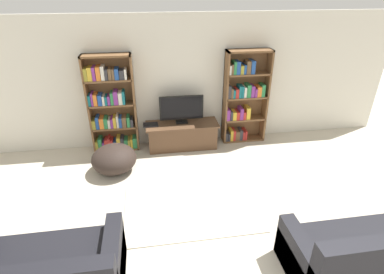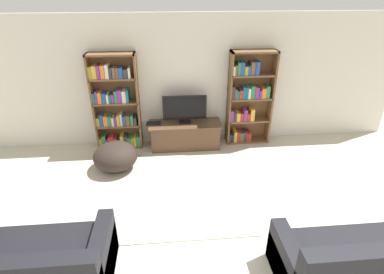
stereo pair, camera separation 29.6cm
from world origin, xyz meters
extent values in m
cube|color=silver|center=(0.00, 4.23, 1.30)|extent=(8.80, 0.06, 2.60)
cube|color=brown|center=(-1.86, 4.03, 0.96)|extent=(0.04, 0.30, 1.93)
cube|color=brown|center=(-0.99, 4.03, 0.96)|extent=(0.04, 0.30, 1.93)
cube|color=brown|center=(-1.43, 4.16, 0.96)|extent=(0.90, 0.04, 1.93)
cube|color=brown|center=(-1.43, 4.03, 1.91)|extent=(0.90, 0.30, 0.04)
cube|color=brown|center=(-1.43, 4.03, 0.02)|extent=(0.86, 0.30, 0.04)
cube|color=#9E9333|center=(-1.82, 4.02, 0.14)|extent=(0.05, 0.24, 0.20)
cube|color=#2D7F47|center=(-1.75, 4.02, 0.16)|extent=(0.07, 0.24, 0.25)
cube|color=#7F338C|center=(-1.69, 4.02, 0.12)|extent=(0.04, 0.24, 0.17)
cube|color=#B72D28|center=(-1.63, 4.02, 0.15)|extent=(0.06, 0.24, 0.23)
cube|color=#B72D28|center=(-1.57, 4.02, 0.16)|extent=(0.04, 0.24, 0.25)
cube|color=#B72D28|center=(-1.52, 4.02, 0.14)|extent=(0.05, 0.24, 0.20)
cube|color=#234C99|center=(-1.46, 4.02, 0.12)|extent=(0.06, 0.24, 0.17)
cube|color=gold|center=(-1.39, 4.02, 0.16)|extent=(0.07, 0.24, 0.25)
cube|color=#333338|center=(-1.31, 4.02, 0.15)|extent=(0.06, 0.24, 0.23)
cube|color=#2D7F47|center=(-1.24, 4.02, 0.13)|extent=(0.07, 0.24, 0.20)
cube|color=#9E9333|center=(-1.18, 4.02, 0.13)|extent=(0.04, 0.24, 0.19)
cube|color=gold|center=(-1.13, 4.02, 0.14)|extent=(0.04, 0.24, 0.20)
cube|color=#2D7F47|center=(-1.06, 4.02, 0.14)|extent=(0.08, 0.24, 0.21)
cube|color=brown|center=(-1.43, 4.03, 0.50)|extent=(0.86, 0.30, 0.04)
cube|color=#9E9333|center=(-1.81, 4.02, 0.61)|extent=(0.07, 0.24, 0.18)
cube|color=#234C99|center=(-1.74, 4.02, 0.64)|extent=(0.06, 0.24, 0.24)
cube|color=orange|center=(-1.66, 4.02, 0.62)|extent=(0.08, 0.24, 0.21)
cube|color=#2D7F47|center=(-1.58, 4.02, 0.62)|extent=(0.07, 0.24, 0.21)
cube|color=silver|center=(-1.52, 4.02, 0.61)|extent=(0.05, 0.24, 0.18)
cube|color=#7F338C|center=(-1.47, 4.02, 0.61)|extent=(0.05, 0.24, 0.19)
cube|color=gold|center=(-1.41, 4.02, 0.63)|extent=(0.06, 0.24, 0.22)
cube|color=silver|center=(-1.35, 4.02, 0.64)|extent=(0.04, 0.24, 0.25)
cube|color=#234C99|center=(-1.30, 4.02, 0.62)|extent=(0.05, 0.24, 0.20)
cube|color=brown|center=(-1.23, 4.02, 0.62)|extent=(0.08, 0.24, 0.21)
cube|color=#2D7F47|center=(-1.15, 4.02, 0.62)|extent=(0.06, 0.24, 0.21)
cube|color=#333338|center=(-1.08, 4.02, 0.60)|extent=(0.05, 0.24, 0.16)
cube|color=brown|center=(-1.43, 4.03, 0.98)|extent=(0.86, 0.30, 0.04)
cube|color=#196B75|center=(-1.82, 4.02, 1.10)|extent=(0.05, 0.24, 0.21)
cube|color=#7F338C|center=(-1.77, 4.02, 1.12)|extent=(0.04, 0.24, 0.24)
cube|color=orange|center=(-1.71, 4.02, 1.11)|extent=(0.07, 0.24, 0.22)
cube|color=#234C99|center=(-1.63, 4.02, 1.10)|extent=(0.07, 0.24, 0.20)
cube|color=silver|center=(-1.56, 4.02, 1.09)|extent=(0.04, 0.24, 0.18)
cube|color=#196B75|center=(-1.52, 4.02, 1.08)|extent=(0.04, 0.24, 0.17)
cube|color=#7F338C|center=(-1.46, 4.02, 1.09)|extent=(0.05, 0.24, 0.17)
cube|color=#2D7F47|center=(-1.40, 4.02, 1.12)|extent=(0.05, 0.24, 0.24)
cube|color=#7F338C|center=(-1.33, 4.02, 1.13)|extent=(0.08, 0.24, 0.26)
cube|color=silver|center=(-1.25, 4.02, 1.12)|extent=(0.07, 0.24, 0.23)
cube|color=#196B75|center=(-1.19, 4.02, 1.13)|extent=(0.05, 0.24, 0.25)
cube|color=brown|center=(-1.43, 4.03, 1.47)|extent=(0.86, 0.30, 0.04)
cube|color=#9E9333|center=(-1.81, 4.02, 1.60)|extent=(0.06, 0.24, 0.23)
cube|color=gold|center=(-1.74, 4.02, 1.61)|extent=(0.08, 0.24, 0.24)
cube|color=#7F338C|center=(-1.66, 4.02, 1.61)|extent=(0.06, 0.24, 0.25)
cube|color=orange|center=(-1.59, 4.02, 1.61)|extent=(0.08, 0.24, 0.25)
cube|color=silver|center=(-1.51, 4.02, 1.61)|extent=(0.06, 0.24, 0.26)
cube|color=#333338|center=(-1.45, 4.02, 1.59)|extent=(0.05, 0.24, 0.20)
cube|color=brown|center=(-1.38, 4.02, 1.59)|extent=(0.06, 0.24, 0.21)
cube|color=brown|center=(-1.33, 4.02, 1.58)|extent=(0.04, 0.24, 0.20)
cube|color=#234C99|center=(-1.26, 4.02, 1.58)|extent=(0.07, 0.24, 0.20)
cube|color=#333338|center=(-1.18, 4.02, 1.57)|extent=(0.08, 0.24, 0.17)
cube|color=silver|center=(-1.11, 4.02, 1.58)|extent=(0.04, 0.24, 0.19)
cube|color=brown|center=(0.83, 4.03, 0.96)|extent=(0.04, 0.30, 1.93)
cube|color=brown|center=(1.69, 4.03, 0.96)|extent=(0.04, 0.30, 1.93)
cube|color=brown|center=(1.26, 4.16, 0.96)|extent=(0.90, 0.04, 1.93)
cube|color=brown|center=(1.26, 4.03, 1.91)|extent=(0.90, 0.30, 0.04)
cube|color=brown|center=(1.26, 4.03, 0.02)|extent=(0.86, 0.30, 0.04)
cube|color=#333338|center=(0.87, 4.02, 0.13)|extent=(0.06, 0.24, 0.18)
cube|color=#333338|center=(0.93, 4.02, 0.12)|extent=(0.04, 0.24, 0.16)
cube|color=gold|center=(0.98, 4.02, 0.15)|extent=(0.06, 0.24, 0.24)
cube|color=#B72D28|center=(1.04, 4.02, 0.15)|extent=(0.05, 0.24, 0.23)
cube|color=brown|center=(1.11, 4.02, 0.14)|extent=(0.08, 0.24, 0.21)
cube|color=#333338|center=(1.19, 4.02, 0.15)|extent=(0.06, 0.24, 0.22)
cube|color=#B72D28|center=(1.25, 4.02, 0.13)|extent=(0.04, 0.24, 0.19)
cube|color=#B72D28|center=(1.30, 4.02, 0.14)|extent=(0.04, 0.24, 0.20)
cube|color=brown|center=(1.26, 4.03, 0.50)|extent=(0.86, 0.30, 0.04)
cube|color=#7F338C|center=(0.88, 4.02, 0.64)|extent=(0.07, 0.24, 0.23)
cube|color=#333338|center=(0.95, 4.02, 0.61)|extent=(0.05, 0.24, 0.19)
cube|color=gold|center=(1.02, 4.02, 0.61)|extent=(0.08, 0.24, 0.18)
cube|color=#B72D28|center=(1.09, 4.02, 0.60)|extent=(0.06, 0.24, 0.17)
cube|color=#7F338C|center=(1.16, 4.02, 0.64)|extent=(0.07, 0.24, 0.24)
cube|color=#B72D28|center=(1.23, 4.02, 0.60)|extent=(0.05, 0.24, 0.16)
cube|color=gold|center=(1.31, 4.02, 0.65)|extent=(0.08, 0.24, 0.25)
cube|color=brown|center=(1.26, 4.03, 0.98)|extent=(0.86, 0.30, 0.04)
cube|color=#333338|center=(0.87, 4.02, 1.13)|extent=(0.06, 0.24, 0.26)
cube|color=brown|center=(0.93, 4.02, 1.10)|extent=(0.04, 0.24, 0.20)
cube|color=#196B75|center=(0.98, 4.02, 1.09)|extent=(0.04, 0.24, 0.17)
cube|color=#B72D28|center=(1.04, 4.02, 1.09)|extent=(0.06, 0.24, 0.19)
cube|color=#196B75|center=(1.10, 4.02, 1.12)|extent=(0.05, 0.24, 0.24)
cube|color=#196B75|center=(1.15, 4.02, 1.12)|extent=(0.04, 0.24, 0.24)
cube|color=silver|center=(1.20, 4.02, 1.11)|extent=(0.05, 0.24, 0.21)
cube|color=#2D7F47|center=(1.27, 4.02, 1.13)|extent=(0.08, 0.24, 0.26)
cube|color=#7F338C|center=(1.36, 4.02, 1.12)|extent=(0.07, 0.24, 0.23)
cube|color=#7F338C|center=(1.43, 4.02, 1.09)|extent=(0.05, 0.24, 0.17)
cube|color=orange|center=(1.50, 4.02, 1.10)|extent=(0.08, 0.24, 0.21)
cube|color=#2D7F47|center=(1.58, 4.02, 1.12)|extent=(0.07, 0.24, 0.25)
cube|color=brown|center=(1.26, 4.03, 1.47)|extent=(0.86, 0.30, 0.04)
cube|color=silver|center=(0.86, 4.02, 1.57)|extent=(0.04, 0.24, 0.18)
cube|color=brown|center=(0.91, 4.02, 1.58)|extent=(0.04, 0.24, 0.20)
cube|color=#2D7F47|center=(0.96, 4.02, 1.61)|extent=(0.05, 0.24, 0.25)
cube|color=#234C99|center=(1.02, 4.02, 1.61)|extent=(0.07, 0.24, 0.25)
cube|color=#9E9333|center=(1.10, 4.02, 1.57)|extent=(0.06, 0.24, 0.17)
cube|color=#234C99|center=(1.16, 4.02, 1.57)|extent=(0.05, 0.24, 0.18)
cube|color=brown|center=(1.23, 4.02, 1.61)|extent=(0.08, 0.24, 0.25)
cube|color=#234C99|center=(1.32, 4.02, 1.61)|extent=(0.08, 0.24, 0.25)
cube|color=brown|center=(-0.08, 3.91, 0.25)|extent=(1.38, 0.50, 0.49)
cube|color=brown|center=(-0.08, 3.91, 0.51)|extent=(1.47, 0.53, 0.04)
cube|color=black|center=(-0.08, 3.95, 0.54)|extent=(0.24, 0.16, 0.03)
cylinder|color=black|center=(-0.08, 3.95, 0.58)|extent=(0.04, 0.04, 0.05)
cube|color=black|center=(-0.08, 3.95, 0.86)|extent=(0.88, 0.04, 0.49)
cube|color=black|center=(-0.08, 3.93, 0.86)|extent=(0.81, 0.00, 0.44)
cube|color=#28282D|center=(-0.72, 3.92, 0.54)|extent=(0.30, 0.20, 0.02)
cube|color=black|center=(-0.72, 3.92, 0.55)|extent=(0.28, 0.20, 0.00)
cube|color=beige|center=(-0.19, 2.03, 0.01)|extent=(2.01, 1.46, 0.02)
cube|color=black|center=(-1.95, 0.82, 0.22)|extent=(1.62, 0.97, 0.45)
cube|color=black|center=(-1.23, 0.82, 0.31)|extent=(0.18, 0.97, 0.63)
cube|color=black|center=(1.70, 0.56, 0.20)|extent=(1.92, 0.90, 0.41)
cube|color=black|center=(0.83, 0.56, 0.29)|extent=(0.18, 0.90, 0.59)
ellipsoid|color=#2D231E|center=(-1.41, 3.20, 0.25)|extent=(0.80, 0.80, 0.50)
camera|label=1|loc=(-0.73, -1.56, 3.08)|focal=28.00mm
camera|label=2|loc=(-0.43, -1.59, 3.08)|focal=28.00mm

